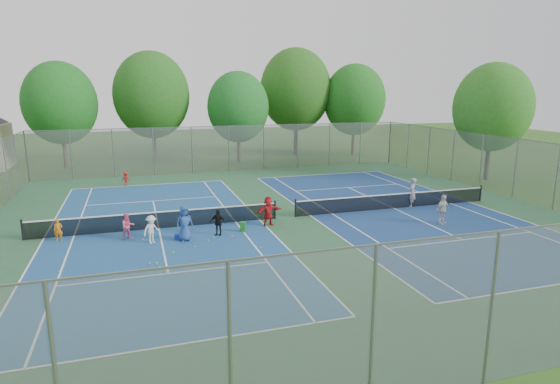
% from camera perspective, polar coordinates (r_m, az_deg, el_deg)
% --- Properties ---
extents(ground, '(120.00, 120.00, 0.00)m').
position_cam_1_polar(ground, '(26.66, 0.65, -3.18)').
color(ground, '#2D561A').
rests_on(ground, ground).
extents(court_pad, '(32.00, 32.00, 0.01)m').
position_cam_1_polar(court_pad, '(26.66, 0.65, -3.16)').
color(court_pad, '#295737').
rests_on(court_pad, ground).
extents(court_left, '(10.97, 23.77, 0.01)m').
position_cam_1_polar(court_left, '(25.45, -14.56, -4.33)').
color(court_left, navy).
rests_on(court_left, court_pad).
extents(court_right, '(10.97, 23.77, 0.01)m').
position_cam_1_polar(court_right, '(29.52, 13.68, -1.95)').
color(court_right, navy).
rests_on(court_right, court_pad).
extents(net_left, '(12.87, 0.10, 0.91)m').
position_cam_1_polar(net_left, '(25.33, -14.61, -3.38)').
color(net_left, black).
rests_on(net_left, ground).
extents(net_right, '(12.87, 0.10, 0.91)m').
position_cam_1_polar(net_right, '(29.41, 13.73, -1.12)').
color(net_right, black).
rests_on(net_right, ground).
extents(fence_north, '(32.00, 0.10, 4.00)m').
position_cam_1_polar(fence_north, '(41.49, -6.26, 5.26)').
color(fence_north, gray).
rests_on(fence_north, ground).
extents(fence_south, '(32.00, 0.10, 4.00)m').
position_cam_1_polar(fence_south, '(12.71, 24.34, -12.99)').
color(fence_south, gray).
rests_on(fence_south, ground).
extents(fence_east, '(0.10, 32.00, 4.00)m').
position_cam_1_polar(fence_east, '(34.60, 26.76, 2.52)').
color(fence_east, gray).
rests_on(fence_east, ground).
extents(tree_nw, '(6.40, 6.40, 9.58)m').
position_cam_1_polar(tree_nw, '(46.78, -25.24, 9.77)').
color(tree_nw, '#443326').
rests_on(tree_nw, ground).
extents(tree_nl, '(7.20, 7.20, 10.69)m').
position_cam_1_polar(tree_nl, '(47.42, -15.37, 11.32)').
color(tree_nl, '#443326').
rests_on(tree_nl, ground).
extents(tree_nc, '(6.00, 6.00, 8.85)m').
position_cam_1_polar(tree_nc, '(46.50, -5.14, 10.27)').
color(tree_nc, '#443326').
rests_on(tree_nc, ground).
extents(tree_nr, '(7.60, 7.60, 11.42)m').
position_cam_1_polar(tree_nr, '(51.27, 1.92, 12.37)').
color(tree_nr, '#443326').
rests_on(tree_nr, ground).
extents(tree_ne, '(6.60, 6.60, 9.77)m').
position_cam_1_polar(tree_ne, '(51.78, 9.06, 11.04)').
color(tree_ne, '#443326').
rests_on(tree_ne, ground).
extents(tree_side_e, '(6.00, 6.00, 9.20)m').
position_cam_1_polar(tree_side_e, '(40.66, 24.48, 9.37)').
color(tree_side_e, '#443326').
rests_on(tree_side_e, ground).
extents(ball_crate, '(0.36, 0.36, 0.27)m').
position_cam_1_polar(ball_crate, '(23.53, -12.33, -5.30)').
color(ball_crate, '#1936BE').
rests_on(ball_crate, ground).
extents(ball_hopper, '(0.35, 0.35, 0.52)m').
position_cam_1_polar(ball_hopper, '(24.15, -4.54, -4.25)').
color(ball_hopper, '#238024').
rests_on(ball_hopper, ground).
extents(student_a, '(0.44, 0.33, 1.10)m').
position_cam_1_polar(student_a, '(24.98, -25.41, -4.21)').
color(student_a, '#C96A12').
rests_on(student_a, ground).
extents(student_b, '(0.77, 0.68, 1.32)m').
position_cam_1_polar(student_b, '(23.98, -18.06, -3.99)').
color(student_b, '#F8608D').
rests_on(student_b, ground).
extents(student_c, '(1.02, 0.89, 1.36)m').
position_cam_1_polar(student_c, '(23.04, -15.41, -4.42)').
color(student_c, silver).
rests_on(student_c, ground).
extents(student_d, '(0.85, 0.65, 1.35)m').
position_cam_1_polar(student_d, '(23.60, -7.57, -3.69)').
color(student_d, black).
rests_on(student_d, ground).
extents(student_e, '(0.96, 0.74, 1.74)m').
position_cam_1_polar(student_e, '(22.96, -11.56, -3.79)').
color(student_e, navy).
rests_on(student_e, ground).
extents(student_f, '(1.56, 0.80, 1.61)m').
position_cam_1_polar(student_f, '(24.98, -1.43, -2.35)').
color(student_f, red).
rests_on(student_f, ground).
extents(child_far_baseline, '(0.79, 0.63, 1.08)m').
position_cam_1_polar(child_far_baseline, '(37.01, -18.26, 1.52)').
color(child_far_baseline, maroon).
rests_on(child_far_baseline, ground).
extents(instructor, '(0.79, 0.77, 1.82)m').
position_cam_1_polar(instructor, '(30.05, 15.80, -0.06)').
color(instructor, gray).
rests_on(instructor, ground).
extents(teen_court_b, '(1.03, 0.63, 1.64)m').
position_cam_1_polar(teen_court_b, '(26.70, 19.20, -2.05)').
color(teen_court_b, silver).
rests_on(teen_court_b, ground).
extents(tennis_ball_0, '(0.07, 0.07, 0.07)m').
position_cam_1_polar(tennis_ball_0, '(23.77, -16.37, -5.60)').
color(tennis_ball_0, '#A8CD2F').
rests_on(tennis_ball_0, ground).
extents(tennis_ball_1, '(0.07, 0.07, 0.07)m').
position_cam_1_polar(tennis_ball_1, '(20.56, -15.61, -8.43)').
color(tennis_ball_1, '#CAD631').
rests_on(tennis_ball_1, ground).
extents(tennis_ball_2, '(0.07, 0.07, 0.07)m').
position_cam_1_polar(tennis_ball_2, '(23.28, -8.12, -5.58)').
color(tennis_ball_2, '#C7D230').
rests_on(tennis_ball_2, ground).
extents(tennis_ball_3, '(0.07, 0.07, 0.07)m').
position_cam_1_polar(tennis_ball_3, '(23.39, -5.87, -5.43)').
color(tennis_ball_3, '#A8CC2F').
rests_on(tennis_ball_3, ground).
extents(tennis_ball_4, '(0.07, 0.07, 0.07)m').
position_cam_1_polar(tennis_ball_4, '(20.90, -25.25, -8.85)').
color(tennis_ball_4, '#CCEB36').
rests_on(tennis_ball_4, ground).
extents(tennis_ball_5, '(0.07, 0.07, 0.07)m').
position_cam_1_polar(tennis_ball_5, '(22.91, -8.77, -5.91)').
color(tennis_ball_5, '#A7C92E').
rests_on(tennis_ball_5, ground).
extents(tennis_ball_6, '(0.07, 0.07, 0.07)m').
position_cam_1_polar(tennis_ball_6, '(21.68, -2.36, -6.85)').
color(tennis_ball_6, '#A2C12D').
rests_on(tennis_ball_6, ground).
extents(tennis_ball_7, '(0.07, 0.07, 0.07)m').
position_cam_1_polar(tennis_ball_7, '(19.98, -11.26, -8.82)').
color(tennis_ball_7, '#CFDF33').
rests_on(tennis_ball_7, ground).
extents(tennis_ball_8, '(0.07, 0.07, 0.07)m').
position_cam_1_polar(tennis_ball_8, '(22.16, -10.31, -6.61)').
color(tennis_ball_8, '#CFD832').
rests_on(tennis_ball_8, ground).
extents(tennis_ball_9, '(0.07, 0.07, 0.07)m').
position_cam_1_polar(tennis_ball_9, '(20.05, -14.46, -8.91)').
color(tennis_ball_9, yellow).
rests_on(tennis_ball_9, ground).
extents(tennis_ball_10, '(0.07, 0.07, 0.07)m').
position_cam_1_polar(tennis_ball_10, '(20.52, -14.81, -8.42)').
color(tennis_ball_10, yellow).
rests_on(tennis_ball_10, ground).
extents(tennis_ball_11, '(0.07, 0.07, 0.07)m').
position_cam_1_polar(tennis_ball_11, '(21.61, -12.87, -7.23)').
color(tennis_ball_11, '#C0E334').
rests_on(tennis_ball_11, ground).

